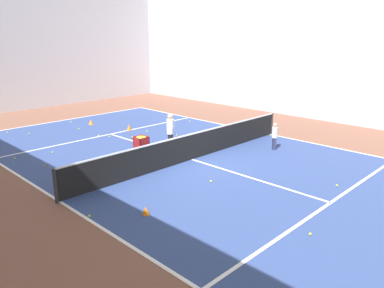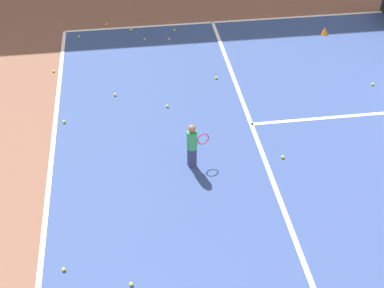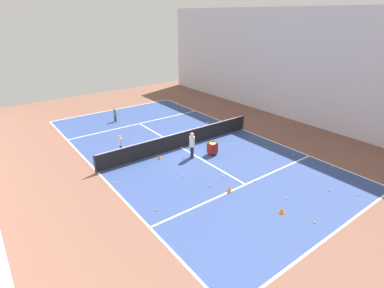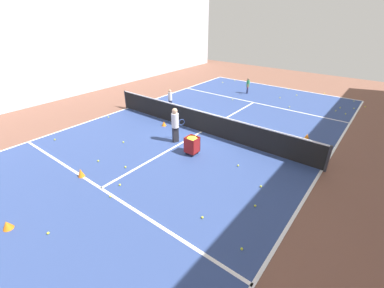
{
  "view_description": "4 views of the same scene",
  "coord_description": "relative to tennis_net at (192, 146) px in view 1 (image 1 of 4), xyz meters",
  "views": [
    {
      "loc": [
        -10.07,
        -9.91,
        4.71
      ],
      "look_at": [
        0.0,
        0.0,
        0.64
      ],
      "focal_mm": 35.0,
      "sensor_mm": 36.0,
      "label": 1
    },
    {
      "loc": [
        10.07,
        -8.58,
        7.68
      ],
      "look_at": [
        1.3,
        -7.36,
        0.6
      ],
      "focal_mm": 50.0,
      "sensor_mm": 36.0,
      "label": 2
    },
    {
      "loc": [
        10.07,
        14.61,
        8.03
      ],
      "look_at": [
        0.3,
        1.58,
        0.88
      ],
      "focal_mm": 28.0,
      "sensor_mm": 36.0,
      "label": 3
    },
    {
      "loc": [
        -6.69,
        9.32,
        5.31
      ],
      "look_at": [
        -0.97,
        1.99,
        0.45
      ],
      "focal_mm": 24.0,
      "sensor_mm": 36.0,
      "label": 4
    }
  ],
  "objects": [
    {
      "name": "line_centre_service",
      "position": [
        0.0,
        0.0,
        -0.55
      ],
      "size": [
        0.1,
        11.47,
        0.0
      ],
      "primitive_type": "cube",
      "color": "white",
      "rests_on": "ground"
    },
    {
      "name": "tennis_ball_9",
      "position": [
        -2.16,
        -6.22,
        -0.52
      ],
      "size": [
        0.07,
        0.07,
        0.07
      ],
      "primitive_type": "sphere",
      "color": "yellow",
      "rests_on": "ground"
    },
    {
      "name": "tennis_ball_22",
      "position": [
        0.36,
        4.41,
        -0.52
      ],
      "size": [
        0.07,
        0.07,
        0.07
      ],
      "primitive_type": "sphere",
      "color": "yellow",
      "rests_on": "ground"
    },
    {
      "name": "line_sideline_left",
      "position": [
        -5.57,
        0.0,
        -0.55
      ],
      "size": [
        0.1,
        20.86,
        0.0
      ],
      "primitive_type": "cube",
      "color": "white",
      "rests_on": "ground"
    },
    {
      "name": "tennis_ball_13",
      "position": [
        -3.51,
        4.77,
        -0.52
      ],
      "size": [
        0.07,
        0.07,
        0.07
      ],
      "primitive_type": "sphere",
      "color": "yellow",
      "rests_on": "ground"
    },
    {
      "name": "tennis_net",
      "position": [
        0.0,
        0.0,
        0.0
      ],
      "size": [
        11.44,
        0.1,
        1.07
      ],
      "color": "#2D2D33",
      "rests_on": "ground"
    },
    {
      "name": "tennis_ball_34",
      "position": [
        -0.09,
        9.59,
        -0.52
      ],
      "size": [
        0.07,
        0.07,
        0.07
      ],
      "primitive_type": "sphere",
      "color": "yellow",
      "rests_on": "ground"
    },
    {
      "name": "ground_plane",
      "position": [
        0.0,
        0.0,
        -0.56
      ],
      "size": [
        34.66,
        34.66,
        0.0
      ],
      "primitive_type": "plane",
      "color": "brown"
    },
    {
      "name": "training_cone_2",
      "position": [
        1.97,
        0.59,
        -0.43
      ],
      "size": [
        0.24,
        0.24,
        0.24
      ],
      "primitive_type": "cone",
      "color": "orange",
      "rests_on": "ground"
    },
    {
      "name": "line_service_near",
      "position": [
        0.0,
        -5.74,
        -0.55
      ],
      "size": [
        11.14,
        0.1,
        0.0
      ],
      "primitive_type": "cube",
      "color": "white",
      "rests_on": "ground"
    },
    {
      "name": "tennis_ball_10",
      "position": [
        -4.49,
        3.38,
        -0.52
      ],
      "size": [
        0.07,
        0.07,
        0.07
      ],
      "primitive_type": "sphere",
      "color": "yellow",
      "rests_on": "ground"
    },
    {
      "name": "coach_at_net",
      "position": [
        0.29,
        1.58,
        0.36
      ],
      "size": [
        0.42,
        0.68,
        1.6
      ],
      "rotation": [
        0.0,
        0.0,
        -2.0
      ],
      "color": "black",
      "rests_on": "ground"
    },
    {
      "name": "tennis_ball_3",
      "position": [
        5.19,
        1.68,
        -0.52
      ],
      "size": [
        0.07,
        0.07,
        0.07
      ],
      "primitive_type": "sphere",
      "color": "yellow",
      "rests_on": "ground"
    },
    {
      "name": "tennis_ball_27",
      "position": [
        -0.39,
        5.24,
        -0.52
      ],
      "size": [
        0.07,
        0.07,
        0.07
      ],
      "primitive_type": "sphere",
      "color": "yellow",
      "rests_on": "ground"
    },
    {
      "name": "hall_enclosure_far",
      "position": [
        0.0,
        15.4,
        3.69
      ],
      "size": [
        20.93,
        0.15,
        8.48
      ],
      "color": "silver",
      "rests_on": "ground"
    },
    {
      "name": "tennis_ball_17",
      "position": [
        5.37,
        -0.14,
        -0.52
      ],
      "size": [
        0.07,
        0.07,
        0.07
      ],
      "primitive_type": "sphere",
      "color": "yellow",
      "rests_on": "ground"
    },
    {
      "name": "hall_enclosure_right",
      "position": [
        10.54,
        0.0,
        3.69
      ],
      "size": [
        0.15,
        30.96,
        8.48
      ],
      "color": "silver",
      "rests_on": "ground"
    },
    {
      "name": "tennis_ball_2",
      "position": [
        -0.61,
        7.78,
        -0.52
      ],
      "size": [
        0.07,
        0.07,
        0.07
      ],
      "primitive_type": "sphere",
      "color": "yellow",
      "rests_on": "ground"
    },
    {
      "name": "line_sideline_right",
      "position": [
        5.57,
        0.0,
        -0.55
      ],
      "size": [
        0.1,
        20.86,
        0.0
      ],
      "primitive_type": "cube",
      "color": "white",
      "rests_on": "ground"
    },
    {
      "name": "tennis_ball_15",
      "position": [
        -4.21,
        2.36,
        -0.52
      ],
      "size": [
        0.07,
        0.07,
        0.07
      ],
      "primitive_type": "sphere",
      "color": "yellow",
      "rests_on": "ground"
    },
    {
      "name": "tennis_ball_14",
      "position": [
        -0.64,
        5.82,
        -0.52
      ],
      "size": [
        0.07,
        0.07,
        0.07
      ],
      "primitive_type": "sphere",
      "color": "yellow",
      "rests_on": "ground"
    },
    {
      "name": "line_baseline_far",
      "position": [
        0.0,
        10.43,
        -0.55
      ],
      "size": [
        11.14,
        0.1,
        0.0
      ],
      "primitive_type": "cube",
      "color": "white",
      "rests_on": "ground"
    },
    {
      "name": "tennis_ball_29",
      "position": [
        -1.27,
        -2.14,
        -0.52
      ],
      "size": [
        0.07,
        0.07,
        0.07
      ],
      "primitive_type": "sphere",
      "color": "yellow",
      "rests_on": "ground"
    },
    {
      "name": "tennis_ball_19",
      "position": [
        4.78,
        4.9,
        -0.52
      ],
      "size": [
        0.07,
        0.07,
        0.07
      ],
      "primitive_type": "sphere",
      "color": "yellow",
      "rests_on": "ground"
    },
    {
      "name": "tennis_ball_5",
      "position": [
        -3.56,
        9.64,
        -0.52
      ],
      "size": [
        0.07,
        0.07,
        0.07
      ],
      "primitive_type": "sphere",
      "color": "yellow",
      "rests_on": "ground"
    },
    {
      "name": "training_cone_1",
      "position": [
        -4.29,
        -2.44,
        -0.44
      ],
      "size": [
        0.22,
        0.22,
        0.22
      ],
      "primitive_type": "cone",
      "color": "orange",
      "rests_on": "ground"
    },
    {
      "name": "ball_cart",
      "position": [
        -0.97,
        1.99,
        -0.02
      ],
      "size": [
        0.49,
        0.48,
        0.78
      ],
      "color": "maroon",
      "rests_on": "ground"
    },
    {
      "name": "training_cone_0",
      "position": [
        0.45,
        8.35,
        -0.43
      ],
      "size": [
        0.27,
        0.27,
        0.25
      ],
      "primitive_type": "cone",
      "color": "orange",
      "rests_on": "ground"
    },
    {
      "name": "tennis_ball_11",
      "position": [
        -2.88,
        8.62,
        -0.52
      ],
      "size": [
        0.07,
        0.07,
        0.07
      ],
      "primitive_type": "sphere",
      "color": "yellow",
      "rests_on": "ground"
    },
    {
      "name": "tennis_ball_16",
      "position": [
        2.09,
        3.12,
        -0.52
      ],
      "size": [
        0.07,
        0.07,
        0.07
      ],
      "primitive_type": "sphere",
      "color": "yellow",
      "rests_on": "ground"
    },
    {
      "name": "child_midcourt",
      "position": [
        3.47,
        -1.56,
        0.12
      ],
      "size": [
        0.33,
        0.33,
        1.18
      ],
      "rotation": [
        0.0,
        0.0,
        0.96
      ],
      "color": "#2D3351",
      "rests_on": "ground"
    },
    {
      "name": "court_playing_area",
      "position": [
        0.0,
        0.0,
        -0.55
      ],
      "size": [
        11.14,
        20.86,
        0.0
      ],
      "color": "navy",
      "rests_on": "ground"
    },
    {
      "name": "tennis_ball_21",
      "position": [
        -4.93,
        5.05,
        -0.52
      ],
      "size": [
        0.07,
        0.07,
        0.07
      ],
      "primitive_type": "sphere",
      "color": "yellow",
      "rests_on": "ground"
    },
    {
      "name": "tennis_ball_25",
      "position": [
        1.34,
        -5.33,
        -0.52
      ],
      "size": [
        0.07,
        0.07,
        0.07
      ],
      "primitive_type": "sphere",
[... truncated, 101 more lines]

